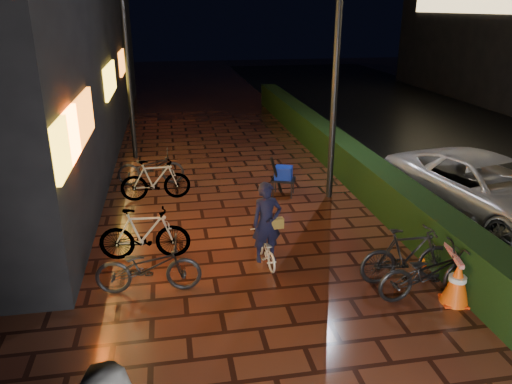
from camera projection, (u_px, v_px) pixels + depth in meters
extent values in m
plane|color=#381911|center=(287.00, 305.00, 8.36)|extent=(80.00, 80.00, 0.00)
cube|color=black|center=(329.00, 145.00, 16.10)|extent=(0.70, 20.00, 1.00)
imported|color=#A6A6AB|center=(486.00, 189.00, 11.53)|extent=(3.58, 5.68, 1.46)
cube|color=yellow|center=(67.00, 141.00, 8.26)|extent=(0.08, 2.00, 0.90)
cube|color=orange|center=(80.00, 122.00, 9.65)|extent=(0.08, 3.00, 0.90)
cube|color=yellow|center=(110.00, 80.00, 15.18)|extent=(0.08, 2.80, 0.90)
cube|color=orange|center=(122.00, 62.00, 19.79)|extent=(0.08, 2.20, 0.90)
cube|color=#FFD88C|center=(464.00, 0.00, 25.40)|extent=(0.06, 10.00, 1.30)
cylinder|color=black|center=(335.00, 86.00, 12.13)|extent=(0.19, 0.19, 5.75)
cylinder|color=black|center=(128.00, 72.00, 15.51)|extent=(0.16, 0.16, 5.56)
imported|color=white|center=(265.00, 248.00, 9.64)|extent=(0.53, 1.21, 0.61)
imported|color=black|center=(267.00, 223.00, 9.35)|extent=(0.61, 0.43, 1.57)
cube|color=brown|center=(276.00, 223.00, 9.39)|extent=(0.28, 0.15, 0.20)
cone|color=#F7520D|center=(457.00, 282.00, 8.31)|extent=(0.48, 0.48, 0.77)
cone|color=orange|center=(434.00, 244.00, 9.65)|extent=(0.48, 0.48, 0.77)
cube|color=#F8370D|center=(454.00, 301.00, 8.44)|extent=(0.50, 0.50, 0.03)
cube|color=red|center=(431.00, 261.00, 9.78)|extent=(0.50, 0.50, 0.03)
cube|color=red|center=(447.00, 245.00, 8.86)|extent=(0.46, 1.62, 0.08)
cube|color=black|center=(283.00, 180.00, 13.05)|extent=(0.74, 0.68, 0.04)
cylinder|color=black|center=(273.00, 190.00, 13.00)|extent=(0.04, 0.04, 0.42)
cylinder|color=black|center=(291.00, 191.00, 12.91)|extent=(0.04, 0.04, 0.42)
cylinder|color=black|center=(275.00, 185.00, 13.36)|extent=(0.04, 0.04, 0.42)
cylinder|color=black|center=(293.00, 186.00, 13.27)|extent=(0.04, 0.04, 0.42)
cube|color=#0B219B|center=(284.00, 173.00, 12.99)|extent=(0.55, 0.51, 0.33)
cylinder|color=black|center=(276.00, 175.00, 12.87)|extent=(0.42, 0.33, 1.06)
imported|color=black|center=(155.00, 180.00, 12.74)|extent=(1.79, 0.56, 1.06)
imported|color=black|center=(151.00, 168.00, 13.88)|extent=(1.82, 0.64, 0.96)
imported|color=black|center=(148.00, 267.00, 8.62)|extent=(1.86, 0.75, 0.96)
imported|color=black|center=(145.00, 234.00, 9.74)|extent=(1.80, 0.62, 1.06)
imported|color=black|center=(429.00, 273.00, 8.43)|extent=(1.85, 0.73, 0.96)
imported|color=black|center=(408.00, 255.00, 8.89)|extent=(1.78, 0.53, 1.06)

